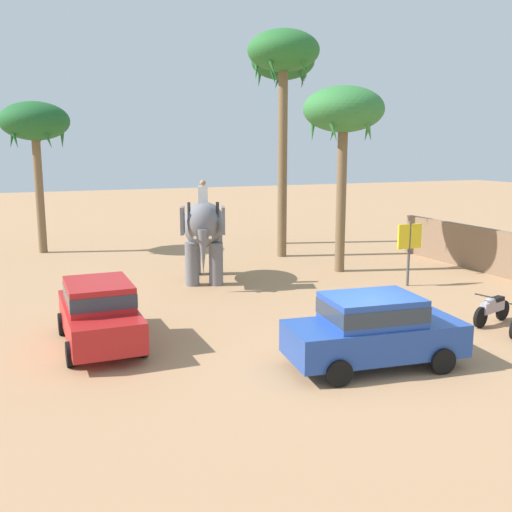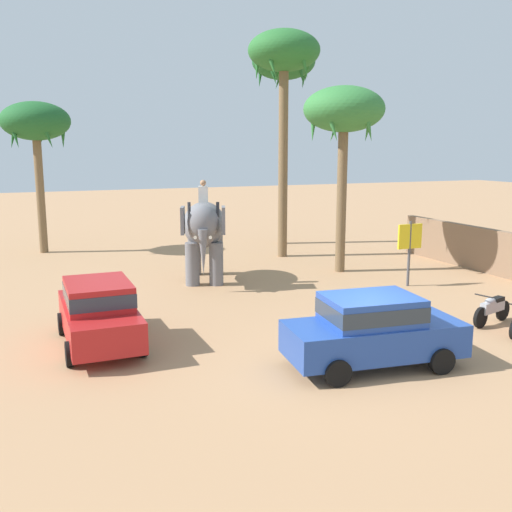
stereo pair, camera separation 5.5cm
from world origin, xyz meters
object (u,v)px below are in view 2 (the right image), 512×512
Objects in this scene: car_parked_far_side at (99,311)px; palm_tree_behind_elephant at (344,114)px; elephant_with_mahout at (204,229)px; palm_tree_near_hut at (284,70)px; car_sedan_foreground at (373,328)px; palm_tree_far_back at (284,60)px; signboard_yellow at (410,241)px; motorcycle_far_in_row at (492,308)px; palm_tree_left_of_road at (36,125)px.

car_parked_far_side is 12.97m from palm_tree_behind_elephant.
elephant_with_mahout is 11.68m from palm_tree_near_hut.
elephant_with_mahout is (-0.92, 9.94, 1.06)m from car_sedan_foreground.
car_sedan_foreground is at bearing -116.58° from palm_tree_behind_elephant.
palm_tree_near_hut is at bearing 71.76° from car_sedan_foreground.
palm_tree_far_back is at bearing -114.88° from palm_tree_near_hut.
palm_tree_near_hut reaches higher than elephant_with_mahout.
car_sedan_foreground is at bearing -132.42° from signboard_yellow.
signboard_yellow is at bearing 82.02° from motorcycle_far_in_row.
elephant_with_mahout is 11.15m from palm_tree_left_of_road.
palm_tree_left_of_road reaches higher than signboard_yellow.
palm_tree_behind_elephant is 3.09× the size of signboard_yellow.
palm_tree_near_hut is at bearing -9.59° from palm_tree_left_of_road.
elephant_with_mahout is 2.28× the size of motorcycle_far_in_row.
car_parked_far_side is (-5.66, 3.94, 0.00)m from car_sedan_foreground.
palm_tree_far_back is (-1.56, -3.36, -0.04)m from palm_tree_near_hut.
palm_tree_far_back is at bearing 35.54° from elephant_with_mahout.
palm_tree_behind_elephant is 14.46m from palm_tree_left_of_road.
palm_tree_far_back is 10.26m from signboard_yellow.
car_parked_far_side is 1.02× the size of elephant_with_mahout.
palm_tree_far_back is 4.22× the size of signboard_yellow.
palm_tree_left_of_road is 11.93m from palm_tree_far_back.
palm_tree_left_of_road reaches higher than car_sedan_foreground.
signboard_yellow is at bearing 11.68° from car_parked_far_side.
palm_tree_left_of_road is at bearing 92.54° from car_parked_far_side.
car_sedan_foreground is 19.39m from palm_tree_near_hut.
palm_tree_behind_elephant is at bearing 28.11° from car_parked_far_side.
motorcycle_far_in_row is at bearing -54.63° from elephant_with_mahout.
palm_tree_behind_elephant is 0.73× the size of palm_tree_near_hut.
car_parked_far_side is at bearing -168.32° from signboard_yellow.
car_parked_far_side is at bearing -128.25° from elephant_with_mahout.
motorcycle_far_in_row is at bearing 16.27° from car_sedan_foreground.
signboard_yellow is (5.75, 6.29, 0.76)m from car_sedan_foreground.
motorcycle_far_in_row is 0.17× the size of palm_tree_near_hut.
motorcycle_far_in_row is at bearing -87.66° from palm_tree_behind_elephant.
signboard_yellow is (6.68, -3.64, -0.30)m from elephant_with_mahout.
palm_tree_behind_elephant is 1.04× the size of palm_tree_left_of_road.
palm_tree_behind_elephant reaches higher than car_parked_far_side.
palm_tree_left_of_road is 0.71× the size of palm_tree_far_back.
car_parked_far_side is at bearing -87.46° from palm_tree_left_of_road.
motorcycle_far_in_row is 17.49m from palm_tree_near_hut.
car_sedan_foreground is 0.58× the size of palm_tree_behind_elephant.
car_sedan_foreground is at bearing -71.44° from palm_tree_left_of_road.
palm_tree_left_of_road is (-0.66, 14.87, 5.14)m from car_parked_far_side.
motorcycle_far_in_row is 21.47m from palm_tree_left_of_road.
palm_tree_near_hut is 12.74m from signboard_yellow.
palm_tree_far_back is (4.90, 3.50, 6.85)m from elephant_with_mahout.
motorcycle_far_in_row is 0.73× the size of signboard_yellow.
palm_tree_left_of_road is (-11.06, 9.31, -0.25)m from palm_tree_behind_elephant.
signboard_yellow is (0.22, -10.50, -7.20)m from palm_tree_near_hut.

